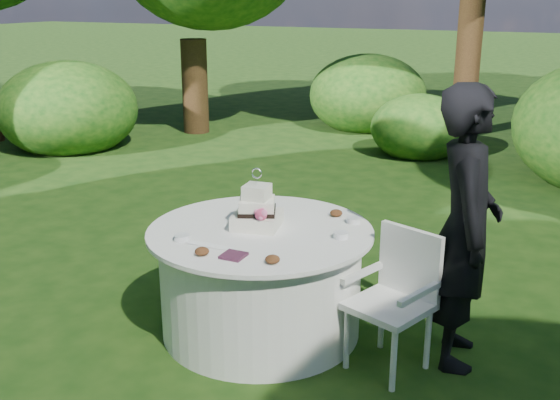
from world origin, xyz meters
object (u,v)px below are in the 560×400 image
(table, at_px, (261,280))
(chair, at_px, (398,290))
(cake, at_px, (257,211))
(guest, at_px, (465,228))
(napkins, at_px, (234,256))

(table, height_order, chair, chair)
(cake, distance_m, chair, 1.09)
(guest, bearing_deg, napkins, 108.10)
(chair, bearing_deg, napkins, -152.29)
(table, xyz_separation_m, chair, (0.99, -0.03, 0.13))
(guest, bearing_deg, chair, 114.20)
(table, relative_size, chair, 1.72)
(napkins, relative_size, chair, 0.15)
(guest, distance_m, chair, 0.58)
(cake, height_order, chair, cake)
(cake, bearing_deg, guest, 7.71)
(table, relative_size, cake, 3.67)
(napkins, height_order, table, napkins)
(napkins, distance_m, table, 0.65)
(napkins, relative_size, cake, 0.33)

